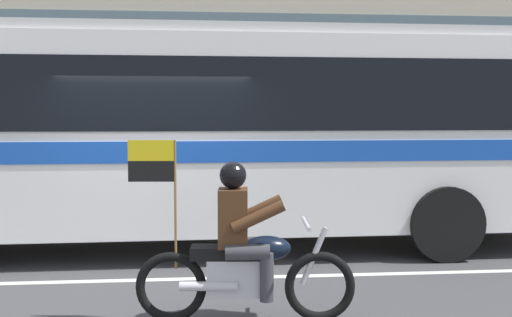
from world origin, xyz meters
name	(u,v)px	position (x,y,z in m)	size (l,w,h in m)	color
ground_plane	(156,268)	(0.00, 0.00, 0.00)	(60.00, 60.00, 0.00)	#3D3D3F
sidewalk_curb	(171,206)	(0.00, 5.10, 0.07)	(28.00, 3.80, 0.15)	#A39E93
lane_center_stripe	(153,280)	(0.00, -0.60, 0.00)	(26.60, 0.14, 0.01)	silver
transit_bus	(211,123)	(0.77, 1.19, 1.88)	(11.54, 2.79, 3.22)	white
motorcycle_with_rider	(243,254)	(0.98, -2.23, 0.67)	(2.19, 0.64, 1.78)	black
fire_hydrant	(369,188)	(4.03, 4.16, 0.52)	(0.22, 0.30, 0.75)	gold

